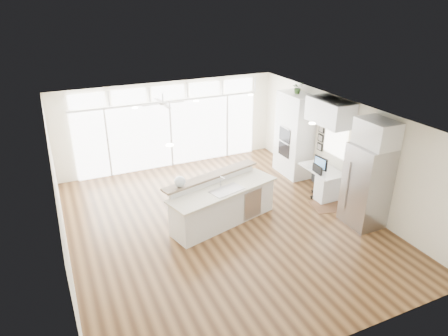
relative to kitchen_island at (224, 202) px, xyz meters
name	(u,v)px	position (x,y,z in m)	size (l,w,h in m)	color
floor	(222,224)	(-0.07, -0.06, -0.57)	(7.00, 8.00, 0.02)	#3F2613
ceiling	(222,117)	(-0.07, -0.06, 2.14)	(7.00, 8.00, 0.02)	white
wall_back	(170,125)	(-0.07, 3.94, 0.79)	(7.00, 0.04, 2.70)	white
wall_front	(334,278)	(-0.07, -4.06, 0.79)	(7.00, 0.04, 2.70)	white
wall_left	(59,204)	(-3.57, -0.06, 0.79)	(0.04, 8.00, 2.70)	white
wall_right	(343,150)	(3.43, -0.06, 0.79)	(0.04, 8.00, 2.70)	white
glass_wall	(171,134)	(-0.07, 3.88, 0.49)	(5.80, 0.06, 2.08)	white
transom_row	(168,92)	(-0.07, 3.88, 1.82)	(5.90, 0.06, 0.40)	white
desk_window	(336,140)	(3.39, 0.24, 0.99)	(0.04, 0.85, 0.85)	white
ceiling_fan	(163,100)	(-0.57, 2.74, 1.92)	(1.16, 1.16, 0.32)	silver
recessed_lights	(218,115)	(-0.07, 0.14, 2.12)	(3.40, 3.00, 0.02)	beige
oven_cabinet	(294,135)	(3.10, 1.74, 0.69)	(0.64, 1.20, 2.50)	white
desk_nook	(321,181)	(3.06, 0.24, -0.18)	(0.72, 1.30, 0.76)	white
upper_cabinets	(330,112)	(3.10, 0.24, 1.79)	(0.64, 1.30, 0.64)	white
refrigerator	(366,186)	(3.04, -1.41, 0.44)	(0.76, 0.90, 2.00)	#A7A6AB
fridge_cabinet	(377,133)	(3.10, -1.41, 1.74)	(0.64, 0.90, 0.60)	white
framed_photos	(321,138)	(3.39, 0.86, 0.84)	(0.06, 0.22, 0.80)	black
kitchen_island	(224,202)	(0.00, 0.00, 0.00)	(2.81, 1.06, 1.12)	white
rug	(330,206)	(2.88, -0.45, -0.55)	(0.95, 0.68, 0.01)	#361E11
office_chair	(323,181)	(2.97, 0.07, -0.07)	(0.51, 0.47, 0.97)	black
fishbowl	(180,182)	(-1.02, 0.13, 0.69)	(0.26, 0.26, 0.26)	silver
monitor	(321,163)	(2.98, 0.24, 0.39)	(0.08, 0.46, 0.38)	black
keyboard	(315,170)	(2.81, 0.24, 0.21)	(0.12, 0.33, 0.02)	silver
potted_plant	(298,89)	(3.10, 1.74, 2.07)	(0.30, 0.34, 0.26)	#315122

